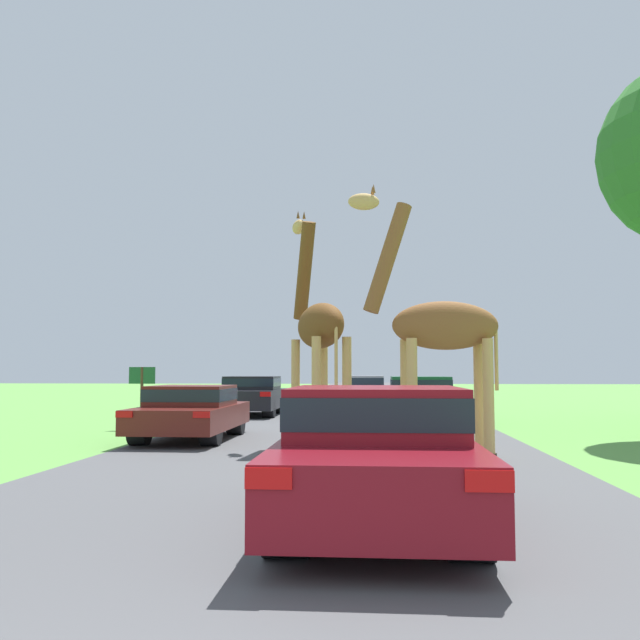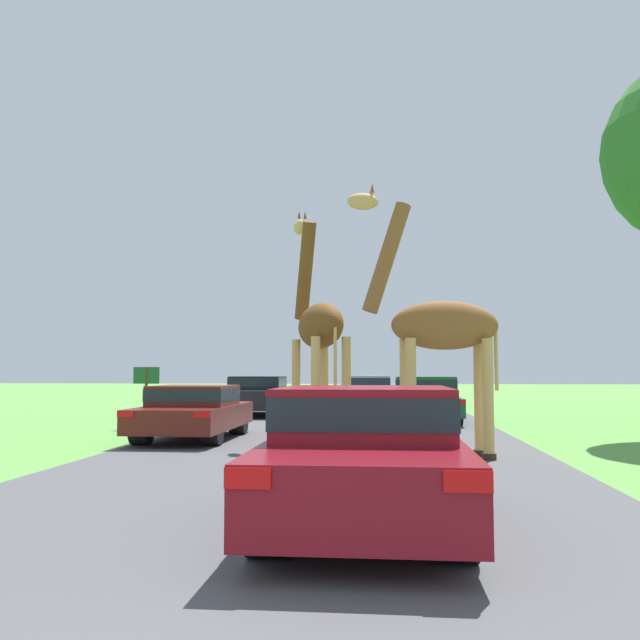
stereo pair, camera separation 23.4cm
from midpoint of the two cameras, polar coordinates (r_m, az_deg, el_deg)
name	(u,v)px [view 2 (the right image)]	position (r m, az deg, el deg)	size (l,w,h in m)	color
road	(360,404)	(31.31, 3.64, -7.10)	(8.18, 120.00, 0.00)	#4C4C4F
giraffe_near_road	(318,329)	(13.05, 0.35, -0.78)	(1.47, 2.65, 4.91)	tan
giraffe_companion	(437,332)	(12.12, 10.37, -0.97)	(2.73, 0.96, 4.83)	tan
car_lead_maroon	(365,451)	(6.93, 4.82, -10.95)	(1.85, 4.29, 1.36)	maroon
car_queue_right	(371,391)	(28.32, 4.56, -5.94)	(1.75, 4.75, 1.33)	gray
car_queue_left	(194,410)	(15.50, -10.15, -7.47)	(1.86, 4.18, 1.20)	#561914
car_far_ahead	(425,398)	(20.84, 9.16, -6.48)	(1.92, 4.40, 1.35)	#144C28
car_verge_right	(258,394)	(23.59, -4.96, -6.26)	(1.91, 4.13, 1.34)	black
sign_post	(146,386)	(18.51, -14.08, -5.39)	(0.70, 0.08, 1.63)	#4C3823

